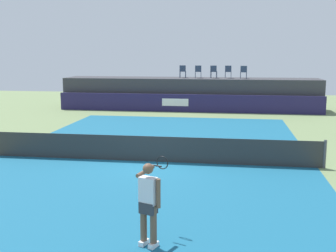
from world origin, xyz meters
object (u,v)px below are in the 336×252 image
object	(u,v)px
spectator_chair_far_left	(183,71)
net_post_far	(325,154)
spectator_chair_center	(214,71)
tennis_ball	(71,149)
spectator_chair_right	(228,71)
tennis_player	(149,201)
spectator_chair_far_right	(244,72)
spectator_chair_left	(198,71)

from	to	relation	value
spectator_chair_far_left	net_post_far	xyz separation A→B (m)	(6.77, -15.46, -2.19)
spectator_chair_center	tennis_ball	xyz separation A→B (m)	(-5.23, -13.98, -2.66)
net_post_far	tennis_ball	bearing A→B (deg)	171.93
spectator_chair_center	spectator_chair_right	xyz separation A→B (m)	(1.02, 0.05, 0.00)
tennis_player	tennis_ball	distance (m)	9.62
net_post_far	tennis_player	distance (m)	8.39
spectator_chair_far_left	spectator_chair_right	size ratio (longest dim) A/B	1.00
spectator_chair_far_left	spectator_chair_far_right	xyz separation A→B (m)	(4.29, -0.45, 0.00)
tennis_ball	spectator_chair_right	bearing A→B (deg)	65.99
tennis_player	spectator_chair_far_left	bearing A→B (deg)	94.88
spectator_chair_right	spectator_chair_left	bearing A→B (deg)	-176.95
spectator_chair_left	tennis_player	xyz separation A→B (m)	(0.78, -22.13, -1.73)
spectator_chair_far_left	tennis_ball	bearing A→B (deg)	-102.12
spectator_chair_far_right	tennis_ball	distance (m)	15.69
net_post_far	tennis_ball	xyz separation A→B (m)	(-9.79, 1.39, -0.46)
spectator_chair_left	spectator_chair_far_right	bearing A→B (deg)	-5.39
spectator_chair_center	tennis_ball	size ratio (longest dim) A/B	13.06
spectator_chair_far_right	tennis_player	xyz separation A→B (m)	(-2.39, -21.84, -1.73)
tennis_ball	spectator_chair_far_right	bearing A→B (deg)	61.78
spectator_chair_right	spectator_chair_far_right	size ratio (longest dim) A/B	1.00
spectator_chair_far_left	spectator_chair_far_right	bearing A→B (deg)	-5.98
spectator_chair_right	spectator_chair_far_right	bearing A→B (deg)	-21.23
spectator_chair_center	tennis_ball	bearing A→B (deg)	-110.52
net_post_far	spectator_chair_center	bearing A→B (deg)	106.51
tennis_player	net_post_far	bearing A→B (deg)	54.52
spectator_chair_left	spectator_chair_right	xyz separation A→B (m)	(2.11, 0.11, 0.00)
spectator_chair_center	spectator_chair_right	world-z (taller)	same
spectator_chair_left	tennis_ball	distance (m)	14.77
spectator_chair_left	spectator_chair_far_left	bearing A→B (deg)	172.34
spectator_chair_far_left	tennis_ball	world-z (taller)	spectator_chair_far_left
spectator_chair_far_right	net_post_far	xyz separation A→B (m)	(2.48, -15.01, -2.19)
spectator_chair_far_right	tennis_player	size ratio (longest dim) A/B	0.50
spectator_chair_far_left	spectator_chair_right	world-z (taller)	same
spectator_chair_center	tennis_player	bearing A→B (deg)	-90.80
tennis_player	tennis_ball	world-z (taller)	tennis_player
spectator_chair_left	net_post_far	bearing A→B (deg)	-69.76
spectator_chair_right	net_post_far	xyz separation A→B (m)	(3.54, -15.42, -2.19)
spectator_chair_far_right	spectator_chair_right	bearing A→B (deg)	158.77
spectator_chair_left	net_post_far	xyz separation A→B (m)	(5.65, -15.31, -2.19)
spectator_chair_left	spectator_chair_center	world-z (taller)	same
tennis_player	spectator_chair_far_right	bearing A→B (deg)	83.77
spectator_chair_far_right	net_post_far	size ratio (longest dim) A/B	0.89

